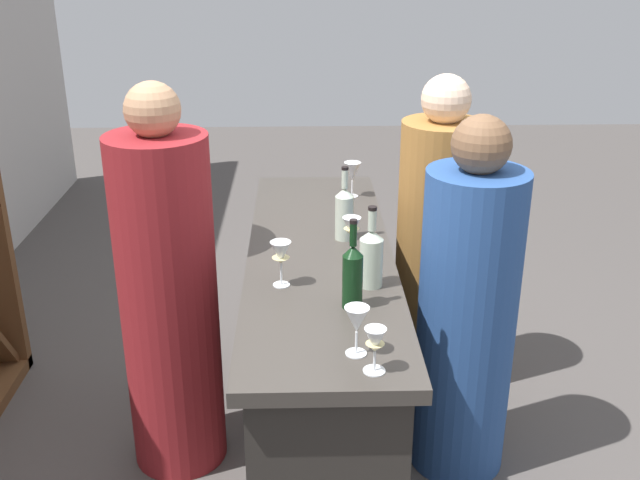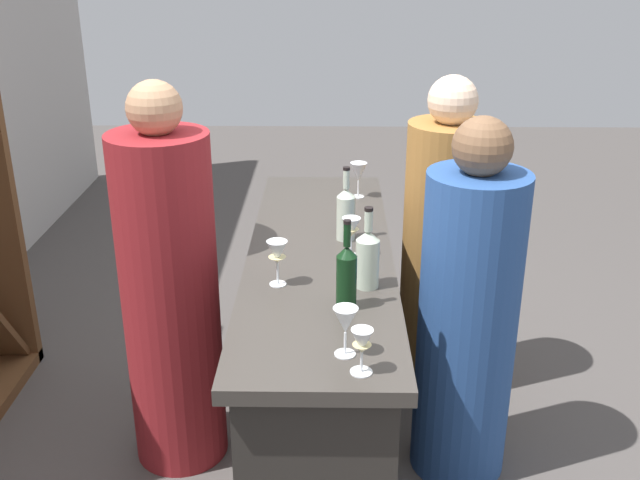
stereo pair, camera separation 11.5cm
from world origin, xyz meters
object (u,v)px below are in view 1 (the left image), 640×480
wine_bottle_leftmost_dark_green (353,275)px  wine_glass_near_left (352,172)px  wine_glass_far_center (281,255)px  person_left_guest (467,317)px  wine_glass_near_right (352,229)px  wine_bottle_second_left_clear_pale (371,256)px  person_right_guest (169,301)px  wine_glass_near_center (375,343)px  person_center_guest (436,252)px  wine_bottle_center_clear_pale (344,212)px  wine_glass_far_left (357,321)px

wine_bottle_leftmost_dark_green → wine_glass_near_left: wine_bottle_leftmost_dark_green is taller
wine_glass_far_center → wine_glass_near_left: bearing=-18.3°
person_left_guest → wine_glass_near_right: bearing=8.2°
wine_bottle_second_left_clear_pale → person_right_guest: 0.92m
wine_glass_far_center → person_right_guest: person_right_guest is taller
wine_bottle_leftmost_dark_green → wine_glass_far_center: (0.17, 0.24, -0.00)m
wine_bottle_second_left_clear_pale → wine_glass_near_left: bearing=0.0°
wine_bottle_leftmost_dark_green → wine_glass_near_left: bearing=-3.9°
wine_glass_near_center → person_center_guest: person_center_guest is taller
wine_bottle_center_clear_pale → wine_glass_far_center: size_ratio=1.83×
wine_glass_near_right → person_right_guest: bearing=84.0°
wine_bottle_second_left_clear_pale → wine_glass_near_right: wine_bottle_second_left_clear_pale is taller
wine_bottle_center_clear_pale → wine_glass_near_left: (0.52, -0.07, 0.00)m
person_left_guest → wine_bottle_leftmost_dark_green: bearing=48.2°
person_left_guest → person_center_guest: person_center_guest is taller
wine_bottle_center_clear_pale → person_right_guest: size_ratio=0.19×
person_center_guest → person_left_guest: bearing=92.5°
wine_bottle_leftmost_dark_green → wine_glass_far_left: bearing=178.5°
wine_glass_near_right → person_center_guest: size_ratio=0.10×
wine_glass_near_right → person_center_guest: 0.86m
wine_bottle_leftmost_dark_green → wine_glass_near_center: wine_bottle_leftmost_dark_green is taller
wine_glass_near_center → wine_glass_near_right: size_ratio=0.88×
wine_bottle_center_clear_pale → wine_glass_near_right: wine_bottle_center_clear_pale is taller
wine_glass_near_left → person_right_guest: bearing=128.2°
wine_bottle_second_left_clear_pale → wine_glass_far_center: 0.31m
person_left_guest → person_center_guest: 0.62m
wine_glass_near_right → person_right_guest: person_right_guest is taller
wine_glass_far_left → wine_glass_near_right: bearing=-2.7°
wine_glass_near_left → wine_glass_far_center: 1.00m
wine_bottle_center_clear_pale → person_right_guest: (-0.10, 0.71, -0.34)m
wine_glass_near_left → person_center_guest: size_ratio=0.11×
wine_bottle_center_clear_pale → person_right_guest: bearing=97.6°
person_center_guest → wine_bottle_leftmost_dark_green: bearing=66.3°
wine_glass_near_left → wine_glass_far_center: bearing=161.7°
wine_glass_far_center → person_left_guest: size_ratio=0.11×
wine_bottle_leftmost_dark_green → wine_glass_far_center: size_ratio=1.87×
wine_glass_near_left → wine_glass_far_center: (-0.95, 0.31, -0.00)m
wine_bottle_second_left_clear_pale → person_center_guest: person_center_guest is taller
wine_bottle_leftmost_dark_green → wine_bottle_center_clear_pale: size_ratio=1.02×
wine_bottle_leftmost_dark_green → wine_glass_far_center: wine_bottle_leftmost_dark_green is taller
wine_glass_far_left → person_center_guest: person_center_guest is taller
wine_glass_near_center → wine_glass_near_right: bearing=0.8°
wine_glass_far_center → person_left_guest: person_left_guest is taller
wine_bottle_leftmost_dark_green → wine_bottle_center_clear_pale: bearing=-0.8°
wine_glass_far_left → wine_bottle_second_left_clear_pale: bearing=-10.4°
wine_bottle_center_clear_pale → wine_glass_near_right: (-0.17, -0.02, -0.00)m
wine_bottle_center_clear_pale → wine_glass_near_right: size_ratio=1.94×
wine_glass_near_left → wine_glass_far_center: size_ratio=1.01×
wine_bottle_center_clear_pale → person_center_guest: 0.75m
wine_bottle_leftmost_dark_green → wine_glass_far_left: (-0.30, 0.01, -0.01)m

